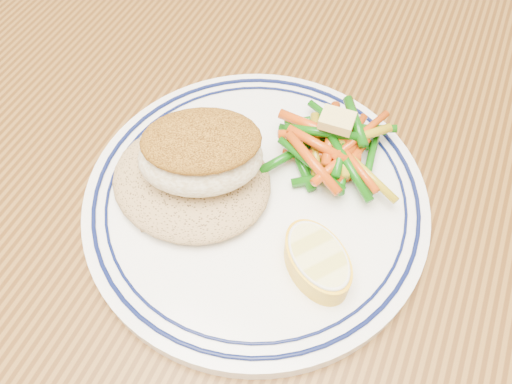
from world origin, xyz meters
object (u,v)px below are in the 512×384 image
object	(u,v)px
fish_fillet	(201,153)
vegetable_pile	(332,148)
dining_table	(224,286)
rice_pilaf	(191,178)
lemon_wedge	(317,261)
plate	(256,200)

from	to	relation	value
fish_fillet	vegetable_pile	distance (m)	0.10
dining_table	vegetable_pile	size ratio (longest dim) A/B	14.30
fish_fillet	rice_pilaf	bearing A→B (deg)	-142.98
vegetable_pile	dining_table	bearing A→B (deg)	-121.59
fish_fillet	lemon_wedge	world-z (taller)	fish_fillet
fish_fillet	lemon_wedge	xyz separation A→B (m)	(0.10, -0.03, -0.03)
dining_table	rice_pilaf	world-z (taller)	rice_pilaf
rice_pilaf	lemon_wedge	world-z (taller)	same
fish_fillet	lemon_wedge	size ratio (longest dim) A/B	1.42
vegetable_pile	lemon_wedge	size ratio (longest dim) A/B	1.40
plate	vegetable_pile	world-z (taller)	vegetable_pile
plate	vegetable_pile	bearing A→B (deg)	54.64
dining_table	lemon_wedge	world-z (taller)	lemon_wedge
rice_pilaf	plate	bearing A→B (deg)	14.11
dining_table	lemon_wedge	distance (m)	0.15
plate	fish_fillet	distance (m)	0.06
rice_pilaf	lemon_wedge	size ratio (longest dim) A/B	1.59
lemon_wedge	plate	bearing A→B (deg)	148.42
rice_pilaf	fish_fillet	xyz separation A→B (m)	(0.01, 0.01, 0.03)
vegetable_pile	rice_pilaf	bearing A→B (deg)	-142.20
rice_pilaf	dining_table	bearing A→B (deg)	-37.43
rice_pilaf	lemon_wedge	xyz separation A→B (m)	(0.11, -0.03, 0.00)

